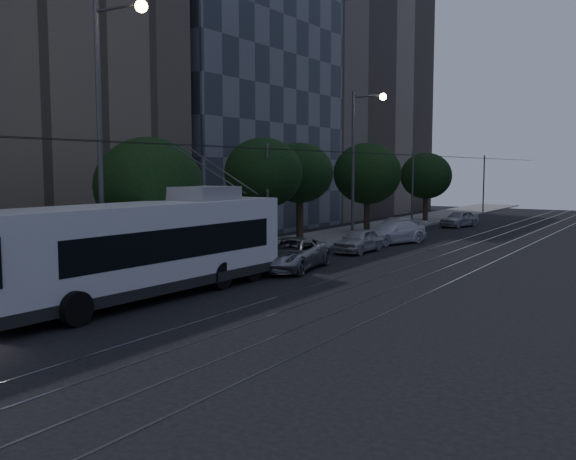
% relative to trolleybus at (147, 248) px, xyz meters
% --- Properties ---
extents(ground, '(120.00, 120.00, 0.00)m').
position_rel_trolleybus_xyz_m(ground, '(3.72, 0.19, -1.84)').
color(ground, black).
rests_on(ground, ground).
extents(sidewalk, '(5.00, 90.00, 0.15)m').
position_rel_trolleybus_xyz_m(sidewalk, '(-3.78, 20.19, -1.76)').
color(sidewalk, slate).
rests_on(sidewalk, ground).
extents(tram_rails, '(4.52, 90.00, 0.02)m').
position_rel_trolleybus_xyz_m(tram_rails, '(6.22, 20.19, -1.83)').
color(tram_rails, gray).
rests_on(tram_rails, ground).
extents(overhead_wires, '(2.23, 90.00, 6.00)m').
position_rel_trolleybus_xyz_m(overhead_wires, '(-1.26, 20.19, 1.63)').
color(overhead_wires, black).
rests_on(overhead_wires, ground).
extents(building_glass_mid, '(14.40, 18.40, 26.80)m').
position_rel_trolleybus_xyz_m(building_glass_mid, '(-15.28, 22.19, 11.58)').
color(building_glass_mid, '#373E46').
rests_on(building_glass_mid, ground).
extents(building_tan_far, '(14.40, 22.40, 34.80)m').
position_rel_trolleybus_xyz_m(building_tan_far, '(-15.28, 42.19, 15.58)').
color(building_tan_far, gray).
rests_on(building_tan_far, ground).
extents(trolleybus, '(3.27, 13.43, 5.63)m').
position_rel_trolleybus_xyz_m(trolleybus, '(0.00, 0.00, 0.00)').
color(trolleybus, silver).
rests_on(trolleybus, ground).
extents(pickup_silver, '(3.32, 5.66, 1.48)m').
position_rel_trolleybus_xyz_m(pickup_silver, '(1.02, 8.19, -1.10)').
color(pickup_silver, '#94979B').
rests_on(pickup_silver, ground).
extents(car_white_a, '(1.62, 3.96, 1.34)m').
position_rel_trolleybus_xyz_m(car_white_a, '(1.02, 15.49, -1.17)').
color(car_white_a, '#ADAEB2').
rests_on(car_white_a, ground).
extents(car_white_b, '(3.52, 5.26, 1.41)m').
position_rel_trolleybus_xyz_m(car_white_b, '(0.99, 20.35, -1.13)').
color(car_white_b, silver).
rests_on(car_white_b, ground).
extents(car_white_c, '(1.58, 3.86, 1.25)m').
position_rel_trolleybus_xyz_m(car_white_c, '(-0.58, 24.69, -1.22)').
color(car_white_c, '#B4B4B8').
rests_on(car_white_c, ground).
extents(car_white_d, '(2.50, 4.16, 1.33)m').
position_rel_trolleybus_xyz_m(car_white_d, '(1.02, 33.85, -1.18)').
color(car_white_d, '#AEAEB2').
rests_on(car_white_d, ground).
extents(tree_1, '(4.62, 4.62, 6.04)m').
position_rel_trolleybus_xyz_m(tree_1, '(-2.78, 3.00, 2.10)').
color(tree_1, black).
rests_on(tree_1, ground).
extents(tree_2, '(4.21, 4.21, 6.34)m').
position_rel_trolleybus_xyz_m(tree_2, '(-2.78, 11.56, 2.59)').
color(tree_2, black).
rests_on(tree_2, ground).
extents(tree_3, '(4.01, 4.01, 6.23)m').
position_rel_trolleybus_xyz_m(tree_3, '(-3.28, 16.19, 2.56)').
color(tree_3, black).
rests_on(tree_3, ground).
extents(tree_4, '(4.85, 4.85, 6.51)m').
position_rel_trolleybus_xyz_m(tree_4, '(-2.98, 25.00, 2.47)').
color(tree_4, black).
rests_on(tree_4, ground).
extents(tree_5, '(4.41, 4.41, 6.02)m').
position_rel_trolleybus_xyz_m(tree_5, '(-2.78, 36.40, 2.18)').
color(tree_5, black).
rests_on(tree_5, ground).
extents(streetlamp_near, '(2.60, 0.44, 10.86)m').
position_rel_trolleybus_xyz_m(streetlamp_near, '(-1.66, -0.22, 4.65)').
color(streetlamp_near, '#4E4E50').
rests_on(streetlamp_near, ground).
extents(streetlamp_far, '(2.32, 0.44, 9.55)m').
position_rel_trolleybus_xyz_m(streetlamp_far, '(-1.25, 20.04, 3.94)').
color(streetlamp_far, '#4E4E50').
rests_on(streetlamp_far, ground).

